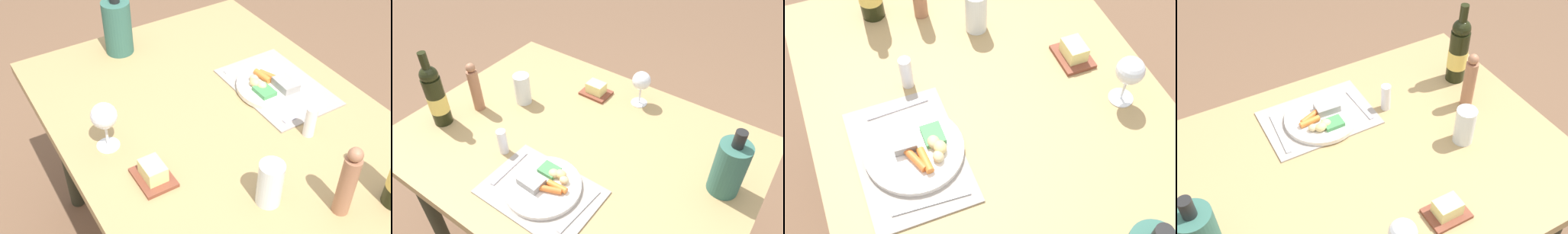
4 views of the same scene
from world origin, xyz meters
TOP-DOWN VIEW (x-y plane):
  - dining_table at (0.00, 0.00)m, footprint 1.38×1.02m
  - placemat at (0.05, -0.26)m, footprint 0.40×0.28m
  - dinner_plate at (0.04, -0.24)m, footprint 0.27×0.27m
  - fork at (-0.12, -0.25)m, footprint 0.02×0.18m
  - knife at (0.20, -0.25)m, footprint 0.03×0.21m
  - salt_shaker at (-0.20, -0.20)m, footprint 0.04×0.04m
  - water_tumbler at (-0.35, 0.08)m, footprint 0.07×0.07m
  - wine_bottle at (-0.53, -0.22)m, footprint 0.08×0.08m
  - butter_dish at (-0.12, 0.31)m, footprint 0.13×0.10m
  - pepper_mill at (-0.48, -0.07)m, footprint 0.05×0.05m
  - wine_glass at (0.08, 0.37)m, footprint 0.08×0.08m
  - cooler_bottle at (0.55, 0.11)m, footprint 0.11×0.11m

SIDE VIEW (x-z plane):
  - dining_table at x=0.00m, z-range 0.29..1.05m
  - placemat at x=0.05m, z-range 0.76..0.76m
  - fork at x=-0.12m, z-range 0.76..0.77m
  - knife at x=0.20m, z-range 0.76..0.77m
  - dinner_plate at x=0.04m, z-range 0.76..0.80m
  - butter_dish at x=-0.12m, z-range 0.75..0.81m
  - salt_shaker at x=-0.20m, z-range 0.76..0.87m
  - water_tumbler at x=-0.35m, z-range 0.75..0.89m
  - cooler_bottle at x=0.55m, z-range 0.73..1.00m
  - pepper_mill at x=-0.48m, z-range 0.75..0.98m
  - wine_glass at x=0.08m, z-range 0.79..0.96m
  - wine_bottle at x=-0.53m, z-range 0.73..1.06m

